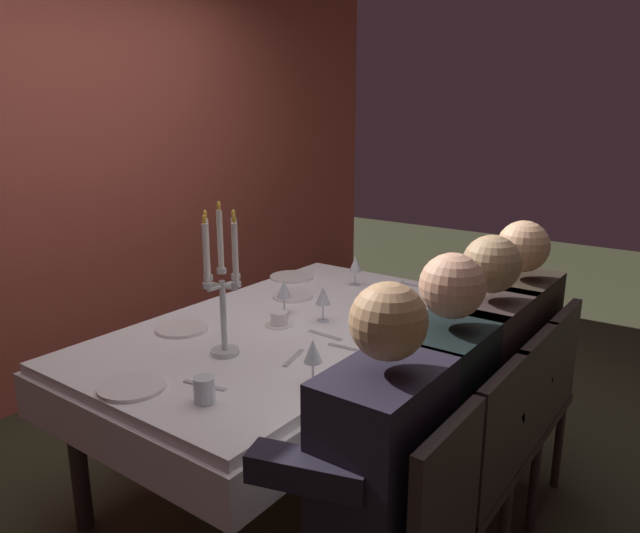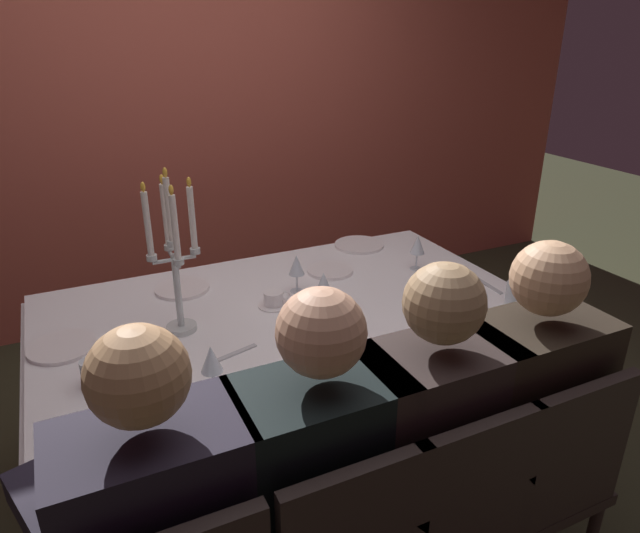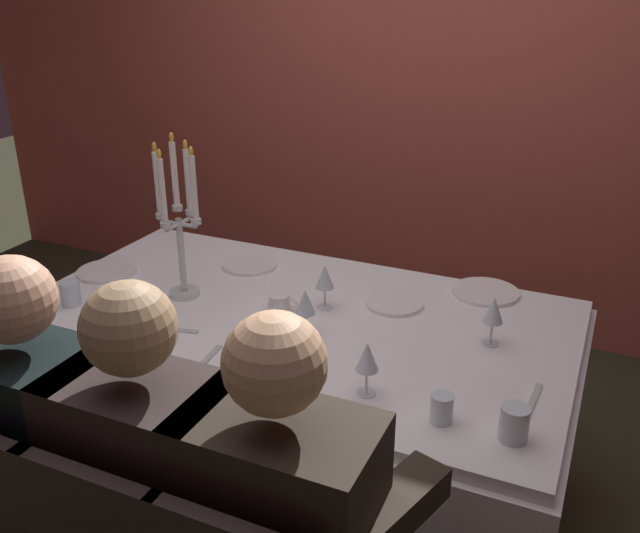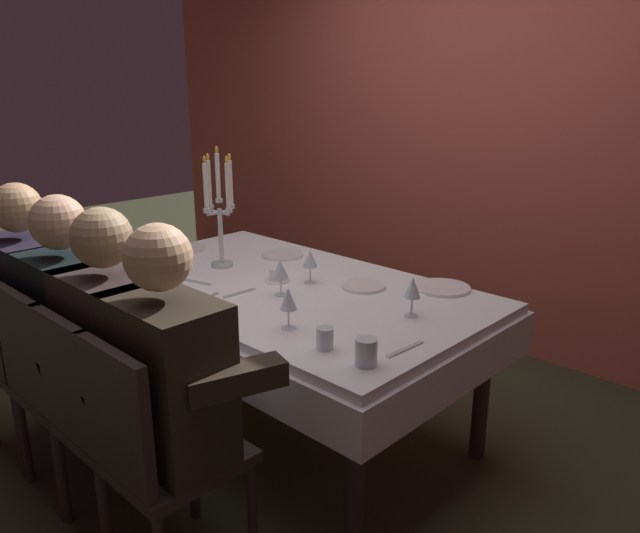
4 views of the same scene
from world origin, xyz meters
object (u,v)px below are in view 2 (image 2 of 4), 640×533
water_tumbler_1 (478,304)px  wine_glass_0 (418,245)px  water_tumbler_0 (515,293)px  seated_diner_2 (433,434)px  candelabra (174,257)px  dinner_plate_2 (359,245)px  wine_glass_1 (211,361)px  wine_glass_4 (296,266)px  seated_diner_3 (530,400)px  dinner_plate_0 (62,347)px  dinner_plate_1 (182,288)px  seated_diner_0 (161,528)px  water_tumbler_2 (93,373)px  wine_glass_3 (425,294)px  seated_diner_1 (322,472)px  dining_table (288,331)px  coffee_cup_0 (274,300)px  dinner_plate_3 (330,270)px  wine_glass_2 (324,284)px

water_tumbler_1 → wine_glass_0: bearing=85.7°
water_tumbler_0 → seated_diner_2: 0.91m
candelabra → dinner_plate_2: candelabra is taller
seated_diner_2 → wine_glass_1: bearing=138.4°
candelabra → seated_diner_2: size_ratio=0.49×
wine_glass_4 → seated_diner_3: 1.05m
dinner_plate_0 → wine_glass_1: wine_glass_1 is taller
dinner_plate_0 → dinner_plate_1: 0.57m
seated_diner_2 → seated_diner_0: bearing=180.0°
water_tumbler_1 → water_tumbler_2: water_tumbler_2 is taller
wine_glass_1 → wine_glass_0: bearing=25.9°
dinner_plate_2 → wine_glass_1: size_ratio=1.51×
wine_glass_1 → water_tumbler_1: wine_glass_1 is taller
wine_glass_3 → seated_diner_0: size_ratio=0.13×
water_tumbler_0 → seated_diner_1: bearing=-155.3°
dining_table → water_tumbler_0: water_tumbler_0 is taller
dinner_plate_0 → wine_glass_3: size_ratio=1.42×
seated_diner_0 → dinner_plate_2: bearing=46.9°
seated_diner_1 → coffee_cup_0: bearing=76.2°
dinner_plate_3 → water_tumbler_0: water_tumbler_0 is taller
dinner_plate_1 → seated_diner_2: (0.41, -1.21, -0.01)m
wine_glass_0 → wine_glass_1: size_ratio=1.00×
wine_glass_1 → water_tumbler_2: size_ratio=1.86×
dinner_plate_0 → seated_diner_2: size_ratio=0.19×
candelabra → wine_glass_0: size_ratio=3.69×
candelabra → seated_diner_3: 1.25m
dinner_plate_0 → dinner_plate_1: bearing=31.5°
seated_diner_3 → dinner_plate_2: bearing=83.0°
wine_glass_1 → wine_glass_3: same height
wine_glass_2 → water_tumbler_1: wine_glass_2 is taller
water_tumbler_2 → dinner_plate_3: bearing=24.2°
wine_glass_1 → water_tumbler_1: bearing=3.6°
dinner_plate_2 → coffee_cup_0: size_ratio=1.88×
candelabra → wine_glass_3: (0.84, -0.33, -0.17)m
dining_table → wine_glass_4: wine_glass_4 is taller
wine_glass_3 → seated_diner_0: (-1.09, -0.54, -0.12)m
water_tumbler_0 → seated_diner_2: seated_diner_2 is taller
wine_glass_3 → water_tumbler_1: bearing=-9.5°
coffee_cup_0 → seated_diner_0: seated_diner_0 is taller
dinner_plate_0 → wine_glass_0: bearing=2.1°
dinner_plate_0 → seated_diner_3: bearing=-36.3°
water_tumbler_0 → seated_diner_3: (-0.41, -0.51, -0.05)m
dining_table → wine_glass_1: wine_glass_1 is taller
water_tumbler_2 → seated_diner_0: 0.65m
dining_table → dinner_plate_0: bearing=177.9°
water_tumbler_0 → water_tumbler_1: size_ratio=1.18×
seated_diner_1 → seated_diner_3: same height
wine_glass_0 → water_tumbler_1: (-0.04, -0.47, -0.08)m
water_tumbler_1 → wine_glass_3: bearing=170.5°
wine_glass_4 → seated_diner_0: (-0.76, -0.99, -0.12)m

